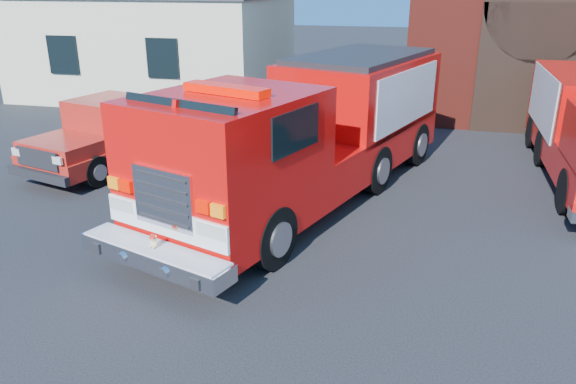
# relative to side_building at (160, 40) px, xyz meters

# --- Properties ---
(ground) EXTENTS (100.00, 100.00, 0.00)m
(ground) POSITION_rel_side_building_xyz_m (9.00, -13.00, -2.20)
(ground) COLOR black
(ground) RESTS_ON ground
(parking_stripe_far) EXTENTS (0.12, 3.00, 0.01)m
(parking_stripe_far) POSITION_rel_side_building_xyz_m (15.50, -6.00, -2.20)
(parking_stripe_far) COLOR yellow
(parking_stripe_far) RESTS_ON ground
(side_building) EXTENTS (10.20, 8.20, 4.35)m
(side_building) POSITION_rel_side_building_xyz_m (0.00, 0.00, 0.00)
(side_building) COLOR beige
(side_building) RESTS_ON ground
(fire_engine) EXTENTS (5.74, 10.04, 2.99)m
(fire_engine) POSITION_rel_side_building_xyz_m (8.80, -11.03, -0.66)
(fire_engine) COLOR black
(fire_engine) RESTS_ON ground
(pickup_truck) EXTENTS (3.34, 5.76, 1.78)m
(pickup_truck) POSITION_rel_side_building_xyz_m (3.36, -9.69, -1.36)
(pickup_truck) COLOR black
(pickup_truck) RESTS_ON ground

